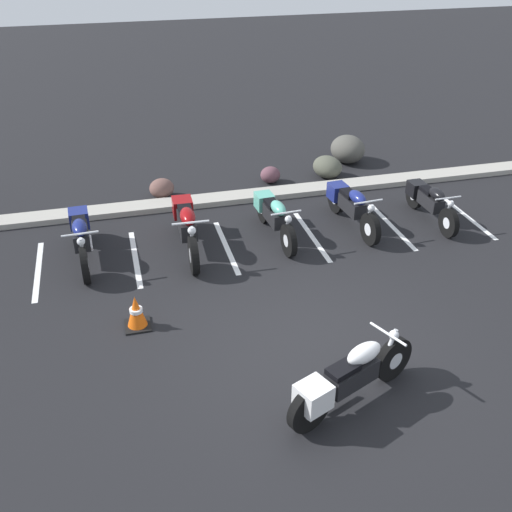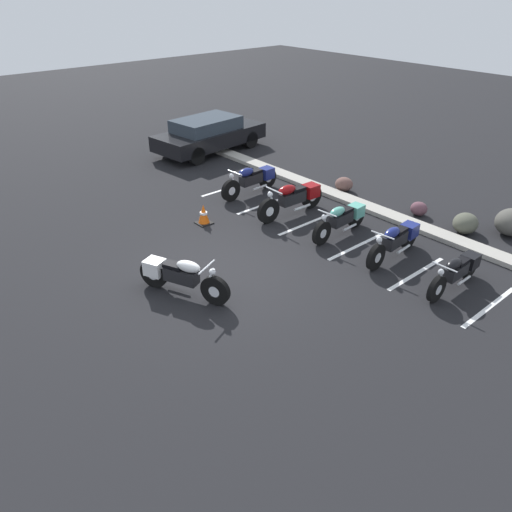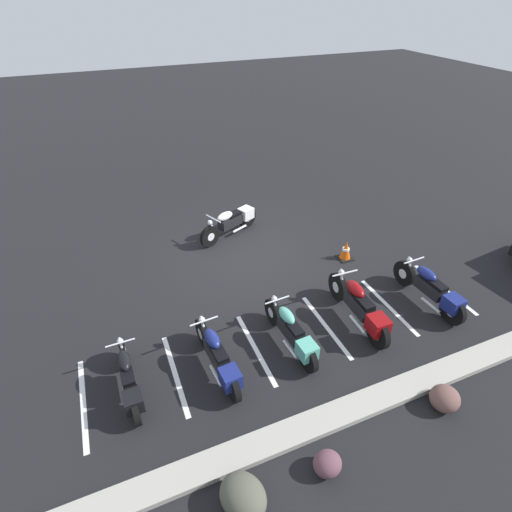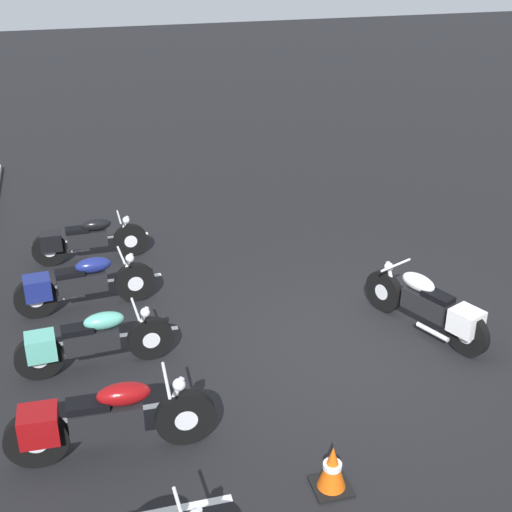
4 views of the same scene
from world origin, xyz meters
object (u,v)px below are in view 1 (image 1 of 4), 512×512
at_px(parked_bike_1, 187,224).
at_px(landscape_rock_1, 162,188).
at_px(parked_bike_3, 351,205).
at_px(parked_bike_0, 81,235).
at_px(parked_bike_2, 274,215).
at_px(traffic_cone, 136,313).
at_px(parked_bike_4, 429,201).
at_px(landscape_rock_3, 348,149).
at_px(landscape_rock_0, 327,167).
at_px(landscape_rock_2, 270,175).
at_px(motorcycle_white_featured, 348,378).

xyz_separation_m(parked_bike_1, landscape_rock_1, (-0.20, 2.39, -0.27)).
xyz_separation_m(parked_bike_1, parked_bike_3, (3.32, 0.10, -0.04)).
relative_size(parked_bike_0, parked_bike_2, 1.06).
bearing_deg(landscape_rock_1, traffic_cone, -101.35).
height_order(parked_bike_4, landscape_rock_3, parked_bike_4).
distance_m(landscape_rock_3, traffic_cone, 8.04).
height_order(parked_bike_0, landscape_rock_0, parked_bike_0).
bearing_deg(landscape_rock_1, landscape_rock_3, 11.40).
bearing_deg(landscape_rock_3, traffic_cone, -135.47).
bearing_deg(landscape_rock_2, motorcycle_white_featured, -98.01).
relative_size(landscape_rock_1, landscape_rock_2, 1.18).
distance_m(parked_bike_3, landscape_rock_1, 4.21).
bearing_deg(parked_bike_1, traffic_cone, -24.80).
xyz_separation_m(parked_bike_4, landscape_rock_3, (-0.40, 3.41, -0.07)).
bearing_deg(parked_bike_1, parked_bike_4, 91.15).
bearing_deg(landscape_rock_2, traffic_cone, -125.66).
xyz_separation_m(parked_bike_2, landscape_rock_0, (2.05, 2.50, -0.17)).
bearing_deg(landscape_rock_2, parked_bike_2, -104.28).
relative_size(parked_bike_2, traffic_cone, 3.79).
distance_m(parked_bike_4, landscape_rock_0, 2.89).
distance_m(parked_bike_1, landscape_rock_1, 2.41).
distance_m(landscape_rock_0, landscape_rock_2, 1.40).
height_order(motorcycle_white_featured, traffic_cone, motorcycle_white_featured).
distance_m(motorcycle_white_featured, parked_bike_1, 4.86).
bearing_deg(parked_bike_4, parked_bike_2, -93.09).
relative_size(parked_bike_4, landscape_rock_1, 3.54).
bearing_deg(parked_bike_0, landscape_rock_0, 110.70).
bearing_deg(landscape_rock_2, parked_bike_0, -149.87).
height_order(motorcycle_white_featured, parked_bike_1, parked_bike_1).
relative_size(parked_bike_0, parked_bike_3, 1.04).
xyz_separation_m(parked_bike_3, landscape_rock_1, (-3.53, 2.29, -0.23)).
bearing_deg(parked_bike_1, landscape_rock_0, 126.05).
height_order(parked_bike_1, landscape_rock_1, parked_bike_1).
distance_m(motorcycle_white_featured, traffic_cone, 3.44).
relative_size(parked_bike_3, landscape_rock_1, 3.83).
distance_m(parked_bike_3, parked_bike_4, 1.67).
height_order(landscape_rock_1, traffic_cone, traffic_cone).
xyz_separation_m(parked_bike_2, parked_bike_4, (3.28, -0.12, -0.03)).
bearing_deg(landscape_rock_2, parked_bike_1, -132.27).
bearing_deg(landscape_rock_0, traffic_cone, -135.34).
height_order(parked_bike_3, landscape_rock_1, parked_bike_3).
xyz_separation_m(motorcycle_white_featured, landscape_rock_3, (3.26, 8.03, -0.11)).
xyz_separation_m(parked_bike_0, landscape_rock_1, (1.71, 2.28, -0.24)).
xyz_separation_m(motorcycle_white_featured, parked_bike_1, (-1.33, 4.67, 0.03)).
bearing_deg(traffic_cone, parked_bike_0, 107.96).
distance_m(parked_bike_2, landscape_rock_3, 4.38).
distance_m(landscape_rock_1, traffic_cone, 4.76).
height_order(parked_bike_4, landscape_rock_1, parked_bike_4).
relative_size(landscape_rock_2, landscape_rock_3, 0.50).
relative_size(parked_bike_0, landscape_rock_2, 4.68).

